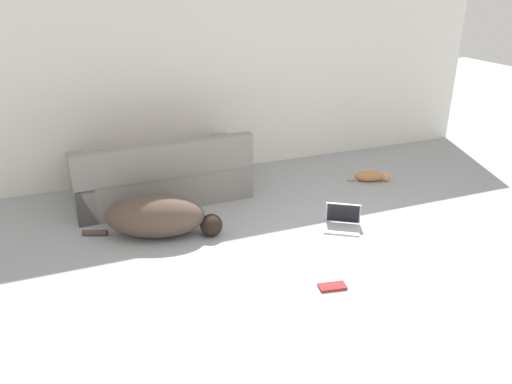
% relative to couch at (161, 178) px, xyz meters
% --- Properties ---
extents(ground_plane, '(20.00, 20.00, 0.00)m').
position_rel_couch_xyz_m(ground_plane, '(1.13, -2.80, -0.25)').
color(ground_plane, '#999EA3').
extents(wall_back, '(7.16, 0.06, 2.72)m').
position_rel_couch_xyz_m(wall_back, '(1.13, 0.69, 1.11)').
color(wall_back, silver).
rests_on(wall_back, ground_plane).
extents(couch, '(1.98, 0.98, 0.77)m').
position_rel_couch_xyz_m(couch, '(0.00, 0.00, 0.00)').
color(couch, gray).
rests_on(couch, ground_plane).
extents(dog, '(1.36, 0.80, 0.43)m').
position_rel_couch_xyz_m(dog, '(-0.22, -0.90, -0.04)').
color(dog, '#4C3D33').
rests_on(dog, ground_plane).
extents(cat, '(0.53, 0.29, 0.14)m').
position_rel_couch_xyz_m(cat, '(2.56, -0.46, -0.19)').
color(cat, '#BC7A47').
rests_on(cat, ground_plane).
extents(laptop_open, '(0.46, 0.44, 0.25)m').
position_rel_couch_xyz_m(laptop_open, '(1.58, -1.41, -0.17)').
color(laptop_open, '#B7B7BC').
rests_on(laptop_open, ground_plane).
extents(book_red, '(0.24, 0.15, 0.02)m').
position_rel_couch_xyz_m(book_red, '(0.93, -2.35, -0.24)').
color(book_red, maroon).
rests_on(book_red, ground_plane).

